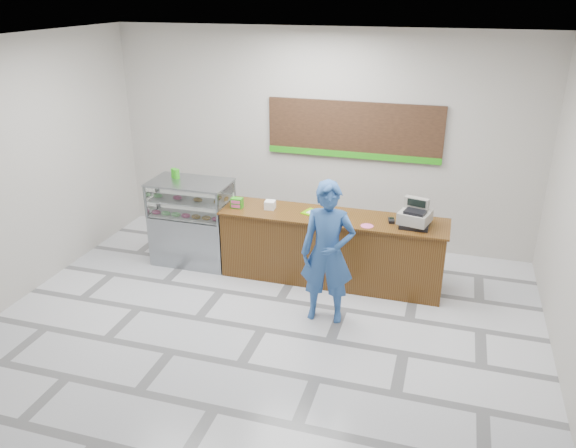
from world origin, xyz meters
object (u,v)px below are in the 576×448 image
(display_case, at_px, (192,222))
(sales_counter, at_px, (332,248))
(cash_register, at_px, (415,216))
(customer, at_px, (328,253))
(serving_tray, at_px, (315,213))

(display_case, bearing_deg, sales_counter, 0.01)
(cash_register, height_order, customer, customer)
(sales_counter, height_order, display_case, display_case)
(display_case, relative_size, customer, 0.71)
(sales_counter, distance_m, customer, 1.13)
(cash_register, distance_m, serving_tray, 1.41)
(sales_counter, height_order, serving_tray, serving_tray)
(display_case, height_order, cash_register, cash_register)
(sales_counter, xyz_separation_m, customer, (0.16, -1.03, 0.42))
(display_case, bearing_deg, serving_tray, 0.06)
(display_case, bearing_deg, customer, -23.34)
(cash_register, bearing_deg, sales_counter, -168.18)
(sales_counter, distance_m, display_case, 2.23)
(cash_register, height_order, serving_tray, cash_register)
(cash_register, xyz_separation_m, serving_tray, (-1.41, 0.04, -0.13))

